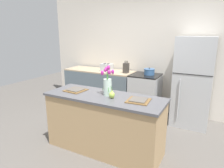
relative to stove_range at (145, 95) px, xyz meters
The scene contains 13 objects.
ground_plane 1.67m from the stove_range, 93.58° to the right, with size 10.00×10.00×0.00m, color #59544F.
back_wall 0.98m from the stove_range, 104.01° to the left, with size 5.20×0.08×2.70m.
kitchen_island 1.60m from the stove_range, 93.58° to the right, with size 1.80×0.66×0.88m.
back_counter 1.16m from the stove_range, behind, with size 1.68×0.60×0.91m.
stove_range is the anchor object (origin of this frame).
refrigerator 1.03m from the stove_range, ahead, with size 0.68×0.67×1.72m.
flower_vase 1.67m from the stove_range, 92.36° to the right, with size 0.22×0.16×0.44m.
pear_figurine 1.72m from the stove_range, 87.99° to the right, with size 0.08×0.08×0.14m.
plate_setting_left 1.76m from the stove_range, 111.78° to the right, with size 0.32×0.32×0.02m.
plate_setting_right 1.70m from the stove_range, 74.71° to the right, with size 0.32×0.32×0.02m.
toaster 1.09m from the stove_range, behind, with size 0.28×0.18×0.17m.
cooking_pot 0.52m from the stove_range, 34.39° to the left, with size 0.23×0.23×0.15m.
knife_block 0.73m from the stove_range, behind, with size 0.10×0.14×0.27m.
Camera 1 is at (1.42, -2.42, 1.79)m, focal length 32.00 mm.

